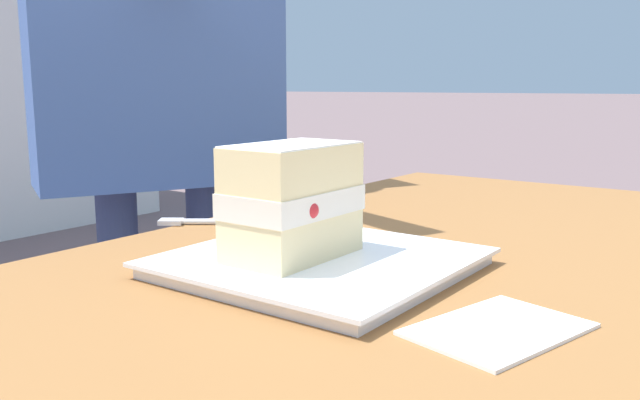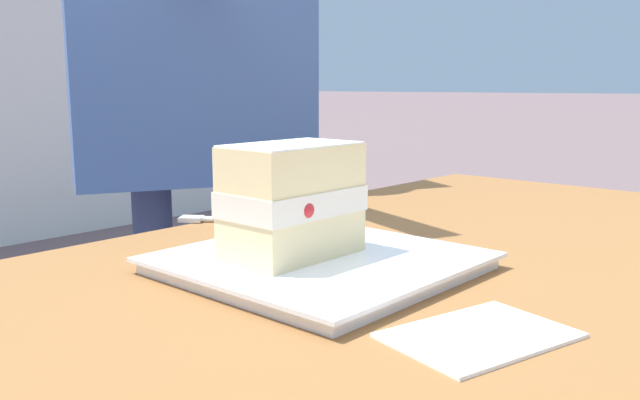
% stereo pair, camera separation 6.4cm
% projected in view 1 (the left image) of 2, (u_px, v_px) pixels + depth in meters
% --- Properties ---
extents(patio_table, '(1.11, 0.94, 0.76)m').
position_uv_depth(patio_table, '(567.00, 374.00, 0.69)').
color(patio_table, brown).
rests_on(patio_table, ground).
extents(dessert_plate, '(0.26, 0.26, 0.02)m').
position_uv_depth(dessert_plate, '(320.00, 263.00, 0.65)').
color(dessert_plate, white).
rests_on(dessert_plate, patio_table).
extents(cake_slice, '(0.13, 0.09, 0.11)m').
position_uv_depth(cake_slice, '(292.00, 201.00, 0.63)').
color(cake_slice, beige).
rests_on(cake_slice, dessert_plate).
extents(dessert_fork, '(0.11, 0.15, 0.01)m').
position_uv_depth(dessert_fork, '(215.00, 222.00, 0.86)').
color(dessert_fork, silver).
rests_on(dessert_fork, patio_table).
extents(paper_napkin, '(0.15, 0.12, 0.00)m').
position_uv_depth(paper_napkin, '(498.00, 329.00, 0.49)').
color(paper_napkin, white).
rests_on(paper_napkin, patio_table).
extents(diner_person, '(0.45, 0.58, 1.52)m').
position_uv_depth(diner_person, '(156.00, 42.00, 1.14)').
color(diner_person, navy).
rests_on(diner_person, ground).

